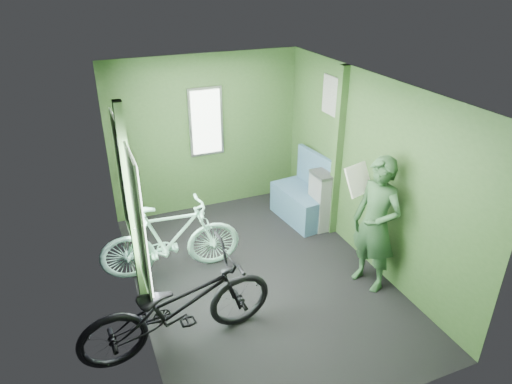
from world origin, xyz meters
TOP-DOWN VIEW (x-y plane):
  - room at (-0.04, 0.04)m, footprint 4.00×4.02m
  - bicycle_black at (-1.12, -0.71)m, footprint 1.96×0.91m
  - bicycle_mint at (-0.93, 0.47)m, footprint 1.70×0.75m
  - passenger at (1.15, -0.58)m, footprint 0.53×0.75m
  - waste_box at (1.26, 0.76)m, footprint 0.25×0.35m
  - bench_seat at (1.15, 1.06)m, footprint 0.62×0.99m

SIDE VIEW (x-z plane):
  - bicycle_black at x=-1.12m, z-range -0.53..0.53m
  - bicycle_mint at x=-0.93m, z-range -0.52..0.52m
  - bench_seat at x=1.15m, z-range -0.20..0.78m
  - waste_box at x=1.26m, z-range 0.00..0.85m
  - passenger at x=1.15m, z-range 0.00..1.59m
  - room at x=-0.04m, z-range 0.28..2.59m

